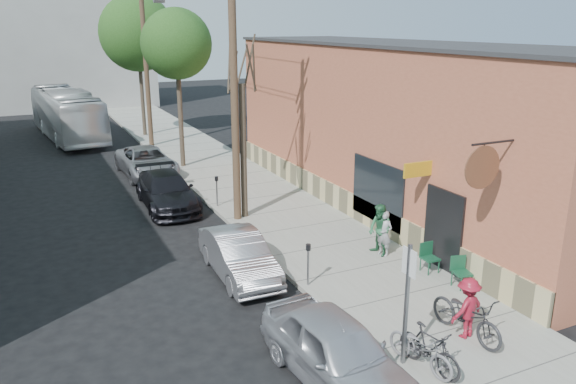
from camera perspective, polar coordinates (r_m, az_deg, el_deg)
name	(u,v)px	position (r m, az deg, el deg)	size (l,w,h in m)	color
ground	(230,301)	(15.77, -5.93, -10.92)	(120.00, 120.00, 0.00)	black
sidewalk	(235,182)	(26.76, -5.40, 1.04)	(4.50, 58.00, 0.15)	gray
cafe_building	(396,127)	(23.04, 10.96, 6.47)	(6.60, 20.20, 6.61)	#AD5B40
end_cap_building	(42,38)	(55.29, -23.69, 14.10)	(18.00, 8.00, 12.00)	#A4A39F
sign_post	(407,294)	(12.30, 12.01, -10.06)	(0.07, 0.45, 2.80)	slate
parking_meter_near	(308,258)	(15.89, 2.07, -6.68)	(0.14, 0.14, 1.24)	slate
parking_meter_far	(217,186)	(22.86, -7.25, 0.60)	(0.14, 0.14, 1.24)	slate
utility_pole_near	(232,79)	(20.39, -5.68, 11.37)	(3.57, 0.28, 10.00)	#503A28
utility_pole_far	(146,58)	(34.69, -14.28, 13.06)	(1.80, 0.28, 10.00)	#503A28
tree_bare	(243,152)	(21.10, -4.56, 4.07)	(0.24, 0.24, 5.06)	#44392C
tree_leafy_mid	(176,44)	(29.03, -11.26, 14.50)	(3.48, 3.48, 7.92)	#44392C
tree_leafy_far	(138,33)	(38.22, -15.04, 15.32)	(4.84, 4.84, 8.97)	#44392C
patio_chair_a	(430,258)	(17.36, 14.24, -6.54)	(0.50, 0.50, 0.88)	#13442B
patio_chair_b	(462,273)	(16.65, 17.28, -7.83)	(0.50, 0.50, 0.88)	#13442B
patron_grey	(384,233)	(18.17, 9.76, -4.16)	(0.54, 0.35, 1.47)	gray
patron_green	(380,230)	(18.12, 9.32, -3.85)	(0.82, 0.64, 1.68)	#28663F
cyclist	(467,308)	(14.09, 17.77, -11.15)	(0.97, 0.56, 1.50)	maroon
cyclist_bike	(467,315)	(14.18, 17.70, -11.85)	(0.73, 2.11, 1.11)	#232326
parked_bike_a	(429,349)	(12.78, 14.16, -15.19)	(0.47, 1.67, 1.00)	black
parked_bike_b	(421,349)	(12.83, 13.33, -15.21)	(0.61, 1.75, 0.92)	slate
car_0	(337,352)	(12.22, 5.01, -15.85)	(1.73, 4.30, 1.46)	silver
car_1	(239,255)	(16.89, -5.02, -6.44)	(1.41, 4.04, 1.33)	#96969D
car_2	(167,191)	(23.52, -12.21, 0.11)	(1.98, 4.88, 1.42)	black
car_3	(147,162)	(28.75, -14.18, 2.99)	(2.31, 5.02, 1.40)	#929299
bus	(67,114)	(39.79, -21.55, 7.38)	(2.67, 11.43, 3.18)	white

